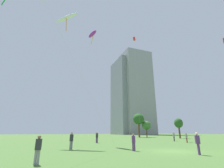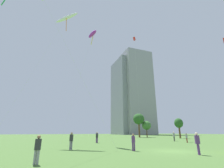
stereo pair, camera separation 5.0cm
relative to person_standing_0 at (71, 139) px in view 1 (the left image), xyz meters
name	(u,v)px [view 1 (the left image)]	position (x,y,z in m)	size (l,w,h in m)	color
ground	(173,151)	(8.61, -5.74, -1.02)	(280.00, 280.00, 0.00)	#476B30
person_standing_0	(71,139)	(0.00, 0.00, 0.00)	(0.39, 0.39, 1.77)	gray
person_standing_1	(134,141)	(5.36, -3.85, -0.08)	(0.36, 0.36, 1.63)	#593372
person_standing_2	(97,136)	(6.33, 8.98, 0.03)	(0.40, 0.40, 1.81)	#593372
person_standing_3	(38,147)	(-3.49, -7.14, -0.09)	(0.36, 0.36, 1.61)	gray
person_standing_4	(174,136)	(22.19, 6.87, 0.04)	(0.41, 0.41, 1.83)	#2D2D33
person_standing_5	(198,142)	(8.62, -8.56, -0.01)	(0.39, 0.39, 1.75)	#593372
person_standing_6	(187,137)	(20.97, 2.82, -0.11)	(0.35, 0.35, 1.58)	maroon
kite_flying_0	(92,34)	(4.48, 8.23, 19.44)	(5.02, 4.02, 21.23)	silver
kite_flying_1	(67,18)	(-0.39, 10.41, 23.24)	(10.96, 3.21, 25.52)	silver
kite_flying_3	(134,40)	(20.88, 17.25, 27.98)	(2.03, 1.51, 29.89)	silver
park_tree_0	(179,123)	(35.34, 17.06, 3.23)	(2.50, 2.50, 5.78)	brown
park_tree_1	(139,119)	(30.07, 29.95, 5.16)	(3.96, 3.96, 8.19)	brown
park_tree_2	(146,125)	(32.65, 29.03, 3.01)	(3.14, 3.14, 5.60)	brown
distant_highrise_0	(125,96)	(61.33, 92.01, 29.25)	(15.33, 24.94, 60.54)	gray
distant_highrise_1	(136,92)	(67.92, 84.77, 31.92)	(21.97, 19.33, 65.88)	#939399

